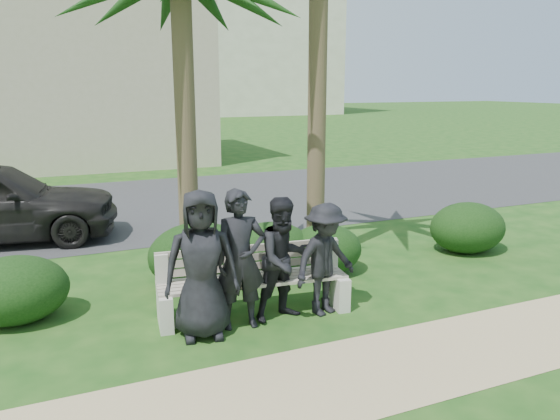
# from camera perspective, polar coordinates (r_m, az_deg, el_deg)

# --- Properties ---
(ground) EXTENTS (160.00, 160.00, 0.00)m
(ground) POSITION_cam_1_polar(r_m,az_deg,el_deg) (7.95, 3.74, -10.30)
(ground) COLOR #164413
(ground) RESTS_ON ground
(footpath) EXTENTS (30.00, 1.60, 0.01)m
(footpath) POSITION_cam_1_polar(r_m,az_deg,el_deg) (6.56, 11.20, -15.83)
(footpath) COLOR tan
(footpath) RESTS_ON ground
(asphalt_street) EXTENTS (160.00, 8.00, 0.01)m
(asphalt_street) POSITION_cam_1_polar(r_m,az_deg,el_deg) (15.19, -10.14, 0.83)
(asphalt_street) COLOR #2D2D30
(asphalt_street) RESTS_ON ground
(stucco_bldg_right) EXTENTS (8.40, 8.40, 7.30)m
(stucco_bldg_right) POSITION_cam_1_polar(r_m,az_deg,el_deg) (24.60, -18.46, 13.53)
(stucco_bldg_right) COLOR #B9B08B
(stucco_bldg_right) RESTS_ON ground
(park_bench) EXTENTS (2.70, 0.92, 0.92)m
(park_bench) POSITION_cam_1_polar(r_m,az_deg,el_deg) (7.63, -2.79, -7.94)
(park_bench) COLOR #A19587
(park_bench) RESTS_ON ground
(man_a) EXTENTS (1.02, 0.77, 1.90)m
(man_a) POSITION_cam_1_polar(r_m,az_deg,el_deg) (6.88, -8.22, -5.69)
(man_a) COLOR black
(man_a) RESTS_ON ground
(man_b) EXTENTS (0.72, 0.51, 1.85)m
(man_b) POSITION_cam_1_polar(r_m,az_deg,el_deg) (7.11, -4.17, -5.18)
(man_b) COLOR black
(man_b) RESTS_ON ground
(man_c) EXTENTS (0.91, 0.76, 1.70)m
(man_c) POSITION_cam_1_polar(r_m,az_deg,el_deg) (7.36, 0.46, -5.14)
(man_c) COLOR black
(man_c) RESTS_ON ground
(man_d) EXTENTS (1.14, 0.83, 1.58)m
(man_d) POSITION_cam_1_polar(r_m,az_deg,el_deg) (7.55, 4.74, -5.17)
(man_d) COLOR black
(man_d) RESTS_ON ground
(hedge_a) EXTENTS (1.42, 1.17, 0.93)m
(hedge_a) POSITION_cam_1_polar(r_m,az_deg,el_deg) (8.23, -26.04, -7.35)
(hedge_a) COLOR black
(hedge_a) RESTS_ON ground
(hedge_b) EXTENTS (1.60, 1.32, 1.04)m
(hedge_b) POSITION_cam_1_polar(r_m,az_deg,el_deg) (8.80, -8.53, -4.47)
(hedge_b) COLOR black
(hedge_b) RESTS_ON ground
(hedge_c) EXTENTS (1.45, 1.20, 0.94)m
(hedge_c) POSITION_cam_1_polar(r_m,az_deg,el_deg) (9.10, -1.02, -4.05)
(hedge_c) COLOR black
(hedge_c) RESTS_ON ground
(hedge_d) EXTENTS (1.32, 1.09, 0.86)m
(hedge_d) POSITION_cam_1_polar(r_m,az_deg,el_deg) (9.29, 4.63, -4.00)
(hedge_d) COLOR black
(hedge_d) RESTS_ON ground
(hedge_f) EXTENTS (1.50, 1.24, 0.98)m
(hedge_f) POSITION_cam_1_polar(r_m,az_deg,el_deg) (11.07, 19.01, -1.60)
(hedge_f) COLOR black
(hedge_f) RESTS_ON ground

